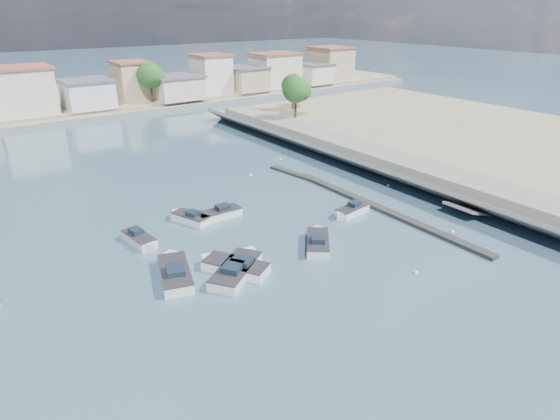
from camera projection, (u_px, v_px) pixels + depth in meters
name	position (u px, v px, depth m)	size (l,w,h in m)	color
ground	(191.00, 154.00, 67.21)	(400.00, 400.00, 0.00)	#314E63
seawall_walkway	(428.00, 173.00, 56.72)	(5.00, 90.00, 1.80)	slate
seawall_embankment	(522.00, 145.00, 68.33)	(49.65, 90.00, 2.90)	slate
breakwater	(361.00, 201.00, 50.55)	(2.00, 31.02, 0.35)	black
far_shore_land	(89.00, 97.00, 105.58)	(160.00, 40.00, 1.40)	gray
far_shore_quay	(120.00, 114.00, 90.09)	(160.00, 2.50, 0.80)	slate
far_town	(158.00, 82.00, 98.43)	(113.01, 12.80, 8.35)	beige
shore_trees	(163.00, 81.00, 90.10)	(74.56, 38.32, 7.92)	#38281E
motorboat_a	(233.00, 266.00, 37.34)	(4.44, 5.62, 1.48)	white
motorboat_b	(318.00, 242.00, 41.23)	(4.43, 4.82, 1.48)	white
motorboat_c	(217.00, 215.00, 46.60)	(5.04, 1.81, 1.48)	white
motorboat_d	(351.00, 211.00, 47.37)	(4.36, 2.10, 1.48)	white
motorboat_e	(175.00, 272.00, 36.54)	(3.74, 6.22, 1.48)	white
motorboat_f	(189.00, 218.00, 45.87)	(2.90, 4.48, 1.48)	white
motorboat_g	(140.00, 240.00, 41.56)	(2.03, 4.55, 1.48)	white
motorboat_h	(238.00, 269.00, 36.99)	(6.03, 5.23, 1.48)	white
mooring_buoys	(340.00, 202.00, 50.51)	(15.62, 31.22, 0.40)	white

